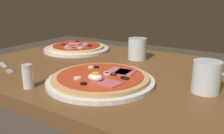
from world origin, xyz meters
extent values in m
cube|color=brown|center=(0.00, 0.00, 0.73)|extent=(1.11, 0.71, 0.04)
cylinder|color=#4A3018|center=(-0.50, 0.29, 0.36)|extent=(0.07, 0.07, 0.71)
cylinder|color=white|center=(0.02, -0.14, 0.76)|extent=(0.32, 0.32, 0.01)
cylinder|color=tan|center=(0.02, -0.14, 0.77)|extent=(0.29, 0.29, 0.01)
cylinder|color=red|center=(0.02, -0.14, 0.78)|extent=(0.25, 0.25, 0.00)
torus|color=black|center=(-0.04, -0.09, 0.78)|extent=(0.02, 0.02, 0.00)
torus|color=black|center=(0.05, -0.12, 0.78)|extent=(0.02, 0.02, 0.00)
torus|color=black|center=(0.03, -0.23, 0.78)|extent=(0.02, 0.02, 0.00)
torus|color=black|center=(0.10, -0.14, 0.78)|extent=(0.02, 0.02, 0.00)
torus|color=black|center=(0.09, -0.13, 0.78)|extent=(0.02, 0.02, 0.00)
cube|color=#D16B70|center=(0.05, -0.09, 0.78)|extent=(0.07, 0.07, 0.00)
cube|color=#C65B66|center=(0.07, -0.19, 0.78)|extent=(0.09, 0.06, 0.00)
cube|color=#C65B66|center=(0.07, -0.09, 0.78)|extent=(0.07, 0.07, 0.00)
cylinder|color=beige|center=(0.03, -0.13, 0.78)|extent=(0.02, 0.02, 0.00)
cylinder|color=beige|center=(0.02, -0.13, 0.78)|extent=(0.02, 0.02, 0.00)
cylinder|color=beige|center=(-0.05, -0.10, 0.78)|extent=(0.02, 0.02, 0.00)
cylinder|color=beige|center=(-0.02, -0.21, 0.78)|extent=(0.02, 0.02, 0.00)
ellipsoid|color=white|center=(0.03, -0.19, 0.79)|extent=(0.04, 0.03, 0.02)
cylinder|color=yellow|center=(0.03, -0.19, 0.80)|extent=(0.02, 0.02, 0.00)
cylinder|color=white|center=(-0.34, 0.16, 0.76)|extent=(0.30, 0.30, 0.01)
cylinder|color=#E5C17F|center=(-0.34, 0.16, 0.77)|extent=(0.25, 0.25, 0.01)
cylinder|color=#B72D19|center=(-0.34, 0.16, 0.78)|extent=(0.22, 0.22, 0.00)
torus|color=black|center=(-0.39, 0.22, 0.78)|extent=(0.02, 0.02, 0.00)
torus|color=black|center=(-0.27, 0.17, 0.78)|extent=(0.02, 0.02, 0.00)
torus|color=black|center=(-0.39, 0.13, 0.78)|extent=(0.02, 0.02, 0.00)
torus|color=black|center=(-0.34, 0.19, 0.78)|extent=(0.02, 0.02, 0.00)
torus|color=black|center=(-0.32, 0.17, 0.78)|extent=(0.02, 0.02, 0.00)
torus|color=black|center=(-0.30, 0.09, 0.78)|extent=(0.02, 0.02, 0.00)
cube|color=#D16B70|center=(-0.35, 0.18, 0.78)|extent=(0.11, 0.09, 0.00)
cube|color=#D16B70|center=(-0.30, 0.11, 0.78)|extent=(0.09, 0.10, 0.00)
cylinder|color=beige|center=(-0.32, 0.18, 0.78)|extent=(0.03, 0.03, 0.00)
cylinder|color=beige|center=(-0.27, 0.11, 0.78)|extent=(0.02, 0.02, 0.00)
cylinder|color=beige|center=(-0.35, 0.10, 0.78)|extent=(0.02, 0.02, 0.00)
cylinder|color=silver|center=(-0.02, 0.17, 0.80)|extent=(0.07, 0.07, 0.09)
cylinder|color=silver|center=(-0.02, 0.17, 0.78)|extent=(0.07, 0.07, 0.05)
cylinder|color=silver|center=(0.29, -0.05, 0.80)|extent=(0.07, 0.07, 0.09)
cylinder|color=silver|center=(0.29, -0.05, 0.77)|extent=(0.06, 0.06, 0.02)
cube|color=silver|center=(-0.39, -0.19, 0.76)|extent=(0.08, 0.04, 0.00)
cube|color=silver|center=(-0.30, -0.23, 0.76)|extent=(0.04, 0.02, 0.00)
cube|color=silver|center=(-0.30, -0.23, 0.76)|extent=(0.04, 0.02, 0.00)
cube|color=silver|center=(-0.30, -0.22, 0.76)|extent=(0.04, 0.02, 0.00)
cube|color=silver|center=(-0.30, -0.22, 0.76)|extent=(0.04, 0.02, 0.00)
cylinder|color=white|center=(-0.13, -0.29, 0.78)|extent=(0.03, 0.03, 0.05)
cylinder|color=silver|center=(-0.13, -0.29, 0.82)|extent=(0.03, 0.03, 0.01)
camera|label=1|loc=(0.41, -0.69, 1.00)|focal=38.66mm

